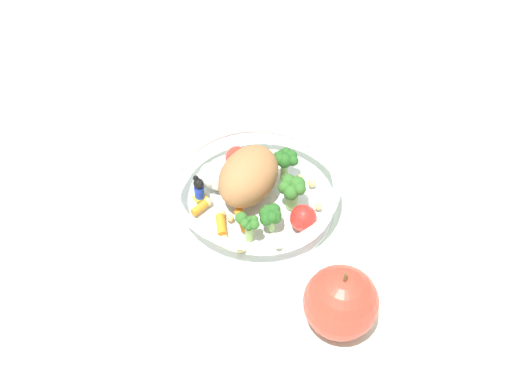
{
  "coord_description": "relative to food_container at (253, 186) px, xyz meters",
  "views": [
    {
      "loc": [
        0.29,
        -0.42,
        0.59
      ],
      "look_at": [
        -0.02,
        0.01,
        0.03
      ],
      "focal_mm": 42.6,
      "sensor_mm": 36.0,
      "label": 1
    }
  ],
  "objects": [
    {
      "name": "food_container",
      "position": [
        0.0,
        0.0,
        0.0
      ],
      "size": [
        0.21,
        0.21,
        0.07
      ],
      "color": "white",
      "rests_on": "ground_plane"
    },
    {
      "name": "ground_plane",
      "position": [
        0.02,
        -0.01,
        -0.03
      ],
      "size": [
        2.4,
        2.4,
        0.0
      ],
      "primitive_type": "plane",
      "color": "silver"
    },
    {
      "name": "loose_apple",
      "position": [
        0.18,
        -0.09,
        0.01
      ],
      "size": [
        0.08,
        0.08,
        0.09
      ],
      "color": "#BC3828",
      "rests_on": "ground_plane"
    }
  ]
}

